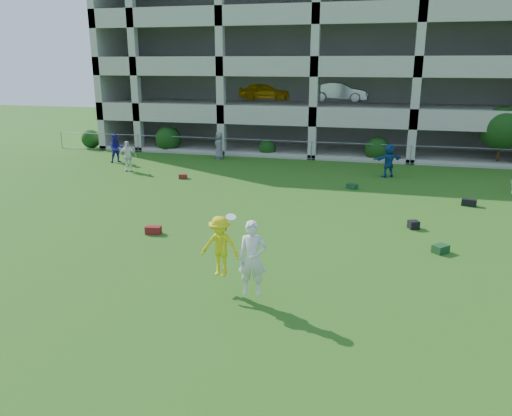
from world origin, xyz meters
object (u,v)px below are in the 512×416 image
(bystander_c, at_px, (219,146))
(crate_d, at_px, (413,225))
(bystander_a, at_px, (116,148))
(bystander_d, at_px, (389,160))
(bystander_b, at_px, (128,156))
(parking_garage, at_px, (330,61))
(frisbee_contest, at_px, (232,250))

(bystander_c, xyz_separation_m, crate_d, (11.40, -11.43, -0.71))
(bystander_a, relative_size, bystander_d, 0.98)
(bystander_b, distance_m, parking_garage, 18.22)
(bystander_d, distance_m, crate_d, 8.84)
(frisbee_contest, bearing_deg, crate_d, 55.04)
(bystander_b, bearing_deg, bystander_c, 39.59)
(crate_d, xyz_separation_m, frisbee_contest, (-4.89, -6.99, 1.13))
(bystander_a, bearing_deg, bystander_c, -8.51)
(parking_garage, bearing_deg, bystander_a, -132.53)
(bystander_a, relative_size, bystander_b, 1.02)
(bystander_c, relative_size, parking_garage, 0.06)
(frisbee_contest, bearing_deg, bystander_b, 127.22)
(crate_d, xyz_separation_m, parking_garage, (-5.67, 21.25, 5.86))
(bystander_c, height_order, frisbee_contest, frisbee_contest)
(bystander_b, bearing_deg, frisbee_contest, -64.67)
(bystander_d, bearing_deg, bystander_b, -21.39)
(crate_d, height_order, frisbee_contest, frisbee_contest)
(bystander_a, bearing_deg, frisbee_contest, -85.69)
(bystander_c, bearing_deg, bystander_a, -96.51)
(bystander_b, xyz_separation_m, parking_garage, (9.56, 14.63, 5.15))
(bystander_a, bearing_deg, parking_garage, 13.92)
(crate_d, bearing_deg, frisbee_contest, -124.96)
(bystander_a, relative_size, crate_d, 5.02)
(crate_d, relative_size, frisbee_contest, 0.18)
(frisbee_contest, distance_m, parking_garage, 28.65)
(bystander_b, height_order, crate_d, bystander_b)
(frisbee_contest, bearing_deg, bystander_a, 127.86)
(parking_garage, bearing_deg, crate_d, -75.06)
(bystander_b, height_order, parking_garage, parking_garage)
(bystander_b, height_order, bystander_d, bystander_d)
(bystander_a, height_order, frisbee_contest, frisbee_contest)
(bystander_d, relative_size, parking_garage, 0.06)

